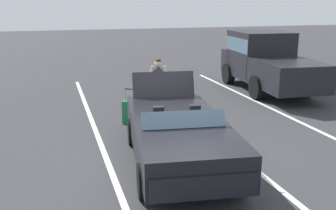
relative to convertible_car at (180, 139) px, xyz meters
name	(u,v)px	position (x,y,z in m)	size (l,w,h in m)	color
ground_plane	(178,164)	(-0.20, 0.03, -0.59)	(80.00, 80.00, 0.00)	#333335
lot_line_near	(111,172)	(-0.20, -1.32, -0.59)	(18.00, 0.12, 0.01)	silver
lot_line_mid	(239,156)	(-0.20, 1.38, -0.59)	(18.00, 0.12, 0.01)	silver
convertible_car	(180,139)	(0.00, 0.00, 0.00)	(4.33, 2.29, 1.53)	black
suitcase_large_black	(147,93)	(-4.86, 0.55, -0.22)	(0.38, 0.53, 1.01)	#2D2319
suitcase_medium_bright	(131,112)	(-3.10, -0.35, -0.28)	(0.41, 0.47, 0.98)	#19723F
traveler_person	(158,84)	(-3.57, 0.56, 0.34)	(0.29, 0.60, 1.65)	#1E2338
parked_pickup_truck_near	(265,60)	(-5.81, 5.25, 0.51)	(5.14, 2.37, 2.10)	black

